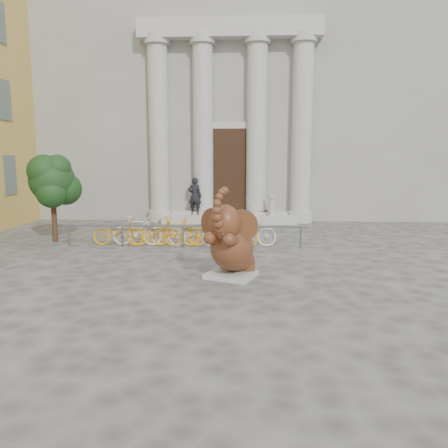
{
  "coord_description": "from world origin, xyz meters",
  "views": [
    {
      "loc": [
        0.75,
        -10.09,
        2.91
      ],
      "look_at": [
        0.15,
        1.74,
        1.1
      ],
      "focal_mm": 35.0,
      "sensor_mm": 36.0,
      "label": 1
    }
  ],
  "objects_px": {
    "tree": "(53,181)",
    "pedestrian": "(195,196)",
    "bike_rack": "(184,231)",
    "elephant_statue": "(231,245)"
  },
  "relations": [
    {
      "from": "elephant_statue",
      "to": "pedestrian",
      "type": "bearing_deg",
      "value": 123.45
    },
    {
      "from": "elephant_statue",
      "to": "bike_rack",
      "type": "height_order",
      "value": "elephant_statue"
    },
    {
      "from": "bike_rack",
      "to": "pedestrian",
      "type": "relative_size",
      "value": 4.75
    },
    {
      "from": "elephant_statue",
      "to": "pedestrian",
      "type": "xyz_separation_m",
      "value": [
        -1.93,
        9.05,
        0.39
      ]
    },
    {
      "from": "tree",
      "to": "bike_rack",
      "type": "bearing_deg",
      "value": -5.61
    },
    {
      "from": "elephant_statue",
      "to": "bike_rack",
      "type": "relative_size",
      "value": 0.28
    },
    {
      "from": "bike_rack",
      "to": "tree",
      "type": "distance_m",
      "value": 4.83
    },
    {
      "from": "tree",
      "to": "pedestrian",
      "type": "bearing_deg",
      "value": 48.45
    },
    {
      "from": "elephant_statue",
      "to": "bike_rack",
      "type": "xyz_separation_m",
      "value": [
        -1.68,
        3.75,
        -0.31
      ]
    },
    {
      "from": "tree",
      "to": "pedestrian",
      "type": "height_order",
      "value": "tree"
    }
  ]
}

